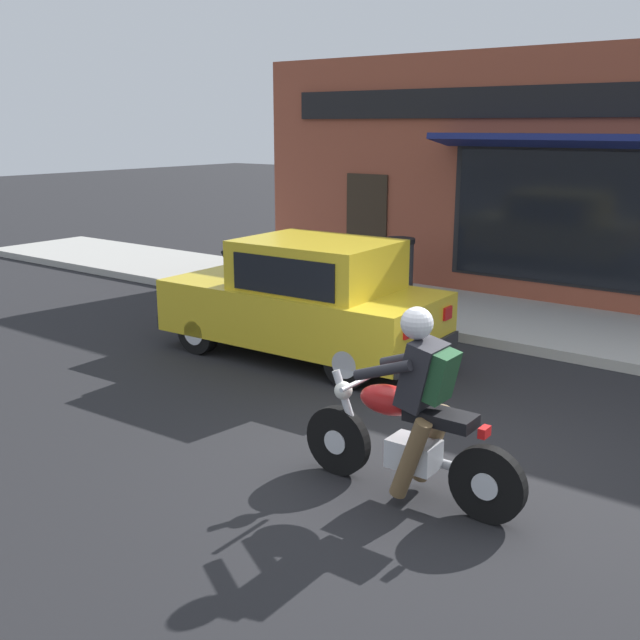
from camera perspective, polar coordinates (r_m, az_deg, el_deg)
ground_plane at (r=6.92m, az=8.66°, el=-11.11°), size 80.00×80.00×0.00m
sidewalk_curb at (r=12.50m, az=7.76°, el=1.00°), size 2.60×22.00×0.14m
storefront_building at (r=13.18m, az=14.83°, el=10.33°), size 1.25×10.21×4.20m
motorcycle_with_rider at (r=6.15m, az=7.00°, el=-7.56°), size 0.56×2.02×1.62m
car_hatchback at (r=9.80m, az=-1.12°, el=1.53°), size 1.78×3.84×1.57m
trash_bin at (r=12.95m, az=5.97°, el=4.09°), size 0.56×0.56×0.98m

